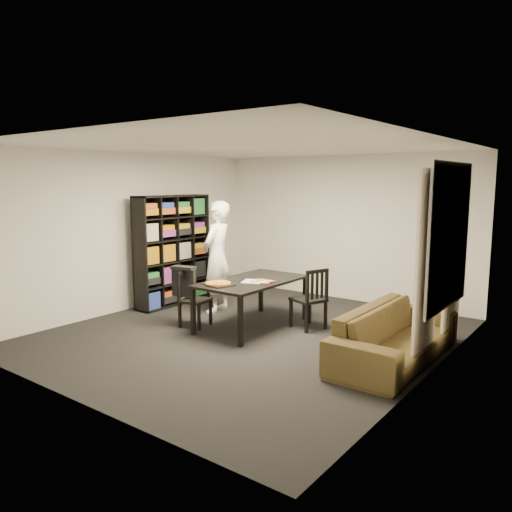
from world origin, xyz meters
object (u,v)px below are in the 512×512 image
Objects in this scene: chair_left at (190,295)px; sofa at (396,335)px; person at (217,257)px; chair_right at (312,295)px; pepperoni_pizza at (218,283)px; bookshelf at (173,250)px; dining_table at (252,284)px; baking_tray at (218,284)px.

sofa is at bearing -93.82° from chair_left.
chair_right is at bearing 78.83° from person.
pepperoni_pizza is at bearing -108.72° from chair_left.
chair_right is (1.55, 0.91, 0.04)m from chair_left.
pepperoni_pizza is (0.61, -0.08, 0.26)m from chair_left.
chair_right is 2.57× the size of pepperoni_pizza.
pepperoni_pizza is at bearing -24.01° from chair_right.
bookshelf reaches higher than chair_right.
sofa is (2.22, -0.08, -0.33)m from dining_table.
chair_right is at bearing 2.32° from bookshelf.
chair_left is 2.36× the size of pepperoni_pizza.
dining_table is 0.60m from pepperoni_pizza.
dining_table is 4.85× the size of pepperoni_pizza.
bookshelf is 2.77m from chair_right.
chair_right reaches higher than sofa.
person is 5.21× the size of pepperoni_pizza.
chair_right is at bearing -71.26° from chair_left.
baking_tray is (-0.17, -0.55, 0.07)m from dining_table.
bookshelf reaches higher than baking_tray.
chair_left is 1.80m from chair_right.
dining_table is at bearing -8.92° from bookshelf.
person is at bearing -68.91° from chair_right.
bookshelf is 2.01m from dining_table.
dining_table is 0.58m from baking_tray.
person reaches higher than chair_right.
bookshelf is 0.87× the size of sofa.
bookshelf is at bearing 84.75° from sofa.
person is 1.27m from pepperoni_pizza.
person is at bearing 132.15° from baking_tray.
sofa is at bearing 69.34° from person.
bookshelf reaches higher than chair_left.
dining_table is at bearing -69.24° from chair_left.
bookshelf is at bearing 154.43° from baking_tray.
chair_right is at bearing 45.80° from baking_tray.
chair_right is 1.37m from baking_tray.
sofa is (3.22, -0.45, -0.59)m from person.
pepperoni_pizza is 0.16× the size of sofa.
dining_table is 2.05× the size of chair_left.
chair_left is at bearing 172.98° from pepperoni_pizza.
chair_left reaches higher than pepperoni_pizza.
dining_table is 0.78× the size of sofa.
chair_right is 0.49× the size of person.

